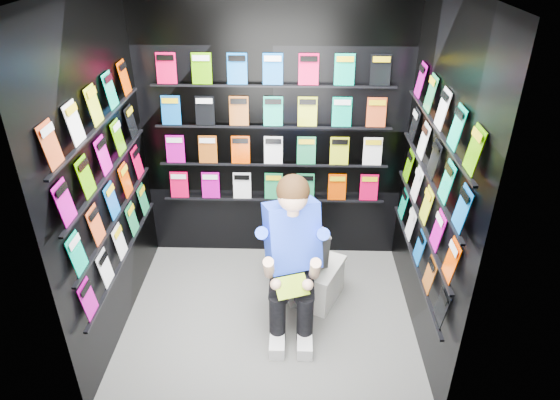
{
  "coord_description": "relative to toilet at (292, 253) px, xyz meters",
  "views": [
    {
      "loc": [
        0.19,
        -3.21,
        2.95
      ],
      "look_at": [
        0.09,
        0.15,
        1.06
      ],
      "focal_mm": 32.0,
      "sensor_mm": 36.0,
      "label": 1
    }
  ],
  "objects": [
    {
      "name": "wall_front",
      "position": [
        -0.19,
        -1.43,
        0.93
      ],
      "size": [
        2.4,
        0.04,
        2.6
      ],
      "primitive_type": "cube",
      "color": "black",
      "rests_on": "floor"
    },
    {
      "name": "floor",
      "position": [
        -0.19,
        -0.43,
        -0.37
      ],
      "size": [
        2.4,
        2.4,
        0.0
      ],
      "primitive_type": "plane",
      "color": "slate",
      "rests_on": "ground"
    },
    {
      "name": "held_comic",
      "position": [
        -0.0,
        -0.73,
        0.21
      ],
      "size": [
        0.28,
        0.22,
        0.1
      ],
      "primitive_type": "cube",
      "rotation": [
        -0.96,
        0.0,
        0.34
      ],
      "color": "green",
      "rests_on": "reader"
    },
    {
      "name": "wall_left",
      "position": [
        -1.39,
        -0.43,
        0.93
      ],
      "size": [
        0.04,
        2.0,
        2.6
      ],
      "primitive_type": "cube",
      "color": "black",
      "rests_on": "floor"
    },
    {
      "name": "comics_back",
      "position": [
        -0.19,
        0.54,
        0.94
      ],
      "size": [
        2.1,
        0.06,
        1.37
      ],
      "primitive_type": null,
      "color": "#D44D20",
      "rests_on": "wall_back"
    },
    {
      "name": "longbox",
      "position": [
        0.27,
        -0.19,
        -0.2
      ],
      "size": [
        0.41,
        0.51,
        0.33
      ],
      "primitive_type": "cube",
      "rotation": [
        0.0,
        0.0,
        -0.44
      ],
      "color": "silver",
      "rests_on": "floor"
    },
    {
      "name": "wall_right",
      "position": [
        1.01,
        -0.43,
        0.93
      ],
      "size": [
        0.04,
        2.0,
        2.6
      ],
      "primitive_type": "cube",
      "color": "black",
      "rests_on": "floor"
    },
    {
      "name": "comics_left",
      "position": [
        -1.36,
        -0.43,
        0.94
      ],
      "size": [
        0.06,
        1.7,
        1.37
      ],
      "primitive_type": null,
      "color": "#D44D20",
      "rests_on": "wall_left"
    },
    {
      "name": "comics_right",
      "position": [
        0.98,
        -0.43,
        0.94
      ],
      "size": [
        0.06,
        1.7,
        1.37
      ],
      "primitive_type": null,
      "color": "#D44D20",
      "rests_on": "wall_right"
    },
    {
      "name": "reader",
      "position": [
        0.0,
        -0.38,
        0.43
      ],
      "size": [
        0.8,
        0.96,
        1.5
      ],
      "primitive_type": null,
      "rotation": [
        0.0,
        0.0,
        0.34
      ],
      "color": "#0F31DF",
      "rests_on": "toilet"
    },
    {
      "name": "toilet",
      "position": [
        0.0,
        0.0,
        0.0
      ],
      "size": [
        0.64,
        0.85,
        0.73
      ],
      "primitive_type": "imported",
      "rotation": [
        0.0,
        0.0,
        3.48
      ],
      "color": "white",
      "rests_on": "floor"
    },
    {
      "name": "wall_back",
      "position": [
        -0.19,
        0.57,
        0.93
      ],
      "size": [
        2.4,
        0.04,
        2.6
      ],
      "primitive_type": "cube",
      "color": "black",
      "rests_on": "floor"
    },
    {
      "name": "longbox_lid",
      "position": [
        0.27,
        -0.19,
        -0.02
      ],
      "size": [
        0.44,
        0.53,
        0.03
      ],
      "primitive_type": "cube",
      "rotation": [
        0.0,
        0.0,
        -0.44
      ],
      "color": "silver",
      "rests_on": "longbox"
    }
  ]
}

